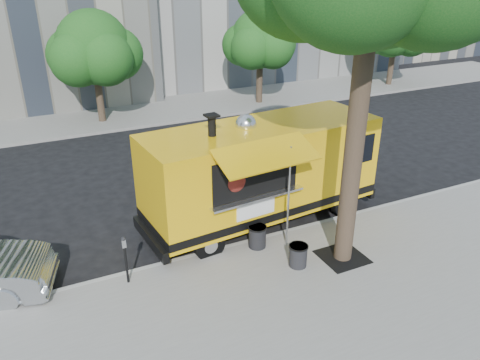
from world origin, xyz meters
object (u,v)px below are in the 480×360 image
object	(u,v)px
far_tree_d	(396,26)
food_truck	(261,171)
sign_post	(289,191)
parking_meter	(125,254)
far_tree_c	(260,39)
trash_bin_right	(298,255)
trash_bin_left	(257,236)
far_tree_b	(93,48)

from	to	relation	value
far_tree_d	food_truck	distance (m)	20.68
sign_post	parking_meter	world-z (taller)	sign_post
far_tree_c	sign_post	distance (m)	15.48
far_tree_d	sign_post	distance (m)	21.79
trash_bin_right	sign_post	bearing A→B (deg)	75.35
sign_post	far_tree_c	bearing A→B (deg)	65.19
sign_post	trash_bin_right	bearing A→B (deg)	-104.65
far_tree_c	trash_bin_right	world-z (taller)	far_tree_c
far_tree_c	trash_bin_left	world-z (taller)	far_tree_c
sign_post	trash_bin_right	distance (m)	1.75
far_tree_c	trash_bin_right	distance (m)	16.75
far_tree_b	far_tree_d	bearing A→B (deg)	-0.30
parking_meter	trash_bin_right	bearing A→B (deg)	-16.30
far_tree_d	sign_post	size ratio (longest dim) A/B	1.88
far_tree_c	trash_bin_left	bearing A→B (deg)	-117.97
far_tree_d	far_tree_c	bearing A→B (deg)	-178.85
far_tree_d	trash_bin_left	size ratio (longest dim) A/B	8.71
far_tree_b	far_tree_c	xyz separation A→B (m)	(9.00, -0.30, -0.12)
far_tree_d	parking_meter	bearing A→B (deg)	-146.40
far_tree_c	trash_bin_right	xyz separation A→B (m)	(-6.72, -15.00, -3.24)
trash_bin_left	sign_post	bearing A→B (deg)	-16.87
far_tree_b	trash_bin_right	bearing A→B (deg)	-81.54
food_truck	parking_meter	bearing A→B (deg)	-166.88
far_tree_c	parking_meter	world-z (taller)	far_tree_c
trash_bin_left	parking_meter	bearing A→B (deg)	-179.23
trash_bin_left	trash_bin_right	size ratio (longest dim) A/B	1.04
far_tree_d	food_truck	xyz separation A→B (m)	(-16.39, -12.43, -2.11)
far_tree_c	far_tree_b	bearing A→B (deg)	178.09
sign_post	parking_meter	bearing A→B (deg)	177.48
sign_post	parking_meter	xyz separation A→B (m)	(-4.55, 0.20, -0.87)
far_tree_b	far_tree_d	size ratio (longest dim) A/B	0.97
trash_bin_right	trash_bin_left	bearing A→B (deg)	112.93
sign_post	food_truck	bearing A→B (deg)	87.87
far_tree_b	far_tree_c	bearing A→B (deg)	-1.91
far_tree_c	food_truck	distance (m)	13.94
far_tree_b	sign_post	xyz separation A→B (m)	(2.55, -14.25, -1.98)
trash_bin_left	trash_bin_right	world-z (taller)	trash_bin_left
parking_meter	trash_bin_left	size ratio (longest dim) A/B	2.06
far_tree_d	trash_bin_right	bearing A→B (deg)	-137.73
far_tree_b	trash_bin_left	distance (m)	14.50
far_tree_d	parking_meter	world-z (taller)	far_tree_d
parking_meter	food_truck	size ratio (longest dim) A/B	0.17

